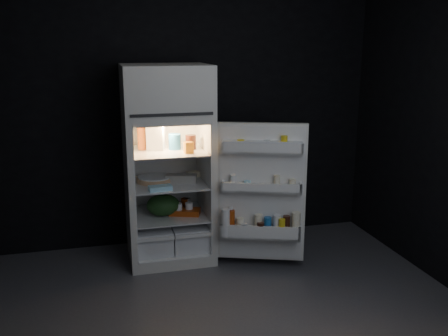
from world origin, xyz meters
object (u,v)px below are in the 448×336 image
object	(u,v)px
refrigerator	(167,157)
fridge_door	(261,196)
egg_carton	(181,178)
yogurt_tray	(185,212)
milk_jug	(156,136)

from	to	relation	value
refrigerator	fridge_door	size ratio (longest dim) A/B	1.46
refrigerator	egg_carton	bearing A→B (deg)	-30.06
yogurt_tray	fridge_door	bearing A→B (deg)	-14.61
yogurt_tray	milk_jug	bearing A→B (deg)	174.04
egg_carton	fridge_door	bearing A→B (deg)	-18.23
milk_jug	yogurt_tray	distance (m)	0.74
milk_jug	yogurt_tray	xyz separation A→B (m)	(0.23, -0.11, -0.69)
refrigerator	egg_carton	size ratio (longest dim) A/B	6.42
refrigerator	fridge_door	xyz separation A→B (m)	(0.73, -0.51, -0.28)
refrigerator	yogurt_tray	bearing A→B (deg)	-36.68
refrigerator	fridge_door	bearing A→B (deg)	-34.69
fridge_door	milk_jug	size ratio (longest dim) A/B	5.08
fridge_door	egg_carton	size ratio (longest dim) A/B	4.40
egg_carton	refrigerator	bearing A→B (deg)	167.19
fridge_door	yogurt_tray	world-z (taller)	fridge_door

